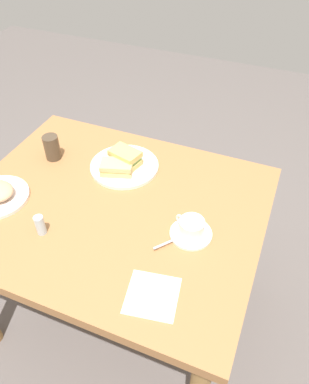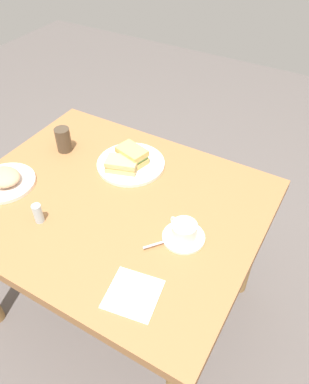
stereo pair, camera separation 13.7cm
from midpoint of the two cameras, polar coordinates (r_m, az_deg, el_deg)
ground_plane at (r=1.95m, az=-2.79°, el=-16.50°), size 6.00×6.00×0.00m
dining_table at (r=1.46m, az=-3.60°, el=-4.04°), size 1.09×0.89×0.71m
sandwich_plate at (r=1.54m, az=-1.07°, el=4.21°), size 0.28×0.28×0.01m
sandwich_front at (r=1.52m, az=-0.84°, el=5.52°), size 0.14×0.11×0.06m
sandwich_back at (r=1.48m, az=-2.34°, el=4.11°), size 0.14×0.11×0.05m
coffee_saucer at (r=1.27m, az=7.57°, el=-6.99°), size 0.14×0.14×0.01m
coffee_cup at (r=1.24m, az=7.66°, el=-5.91°), size 0.11×0.09×0.06m
spoon at (r=1.24m, az=4.36°, el=-7.79°), size 0.07×0.08×0.01m
side_plate at (r=1.53m, az=-19.46°, el=1.23°), size 0.23×0.23×0.01m
side_food_pile at (r=1.52m, az=-19.71°, el=2.05°), size 0.14×0.12×0.04m
napkin at (r=1.13m, az=0.30°, el=-15.48°), size 0.17×0.17×0.00m
salt_shaker at (r=1.33m, az=-14.54°, el=-3.31°), size 0.03×0.03×0.07m
drinking_glass at (r=1.62m, az=-11.36°, el=7.73°), size 0.06×0.06×0.11m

